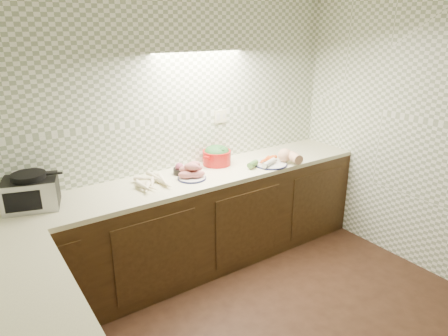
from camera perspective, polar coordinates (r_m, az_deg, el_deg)
room at (r=2.11m, az=14.41°, el=4.98°), size 3.60×3.60×2.60m
counter at (r=2.77m, az=-9.26°, el=-18.20°), size 3.60×3.60×0.90m
toaster_oven at (r=3.18m, az=-25.87°, el=-3.07°), size 0.43×0.37×0.26m
parsnip_pile at (r=3.32m, az=-10.65°, el=-2.08°), size 0.38×0.36×0.07m
sweet_potato_plate at (r=3.43m, az=-4.64°, el=-0.60°), size 0.25×0.25×0.15m
onion_bowl at (r=3.55m, az=-6.21°, el=-0.23°), size 0.14×0.14×0.10m
dutch_oven at (r=3.76m, az=-1.04°, el=1.85°), size 0.34×0.34×0.19m
veg_plate at (r=3.81m, az=7.55°, el=1.31°), size 0.53×0.35×0.14m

